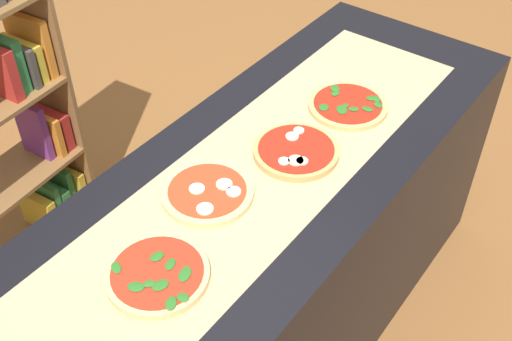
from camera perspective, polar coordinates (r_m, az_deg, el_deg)
counter at (r=2.19m, az=0.00°, el=-9.09°), size 2.20×0.74×0.89m
parchment_paper at (r=1.87m, az=0.00°, el=-0.43°), size 1.80×0.46×0.00m
pizza_spinach_0 at (r=1.61m, az=-8.86°, el=-9.25°), size 0.26×0.26×0.03m
pizza_mozzarella_1 at (r=1.80m, az=-4.39°, el=-1.99°), size 0.27×0.27×0.03m
pizza_mozzarella_2 at (r=1.94m, az=3.63°, el=1.77°), size 0.26×0.26×0.03m
pizza_spinach_3 at (r=2.14m, az=8.28°, el=5.84°), size 0.27×0.27×0.02m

